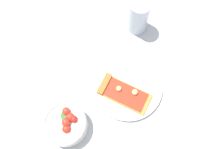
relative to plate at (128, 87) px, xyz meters
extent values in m
plane|color=#B2B7BC|center=(-0.02, 0.02, -0.01)|extent=(2.40, 2.40, 0.00)
cylinder|color=silver|center=(0.00, 0.00, 0.00)|extent=(0.22, 0.22, 0.01)
cube|color=gold|center=(-0.02, 0.02, 0.01)|extent=(0.17, 0.15, 0.01)
cube|color=#A36B2D|center=(0.04, 0.06, 0.02)|extent=(0.06, 0.07, 0.02)
cube|color=#B22D19|center=(-0.02, 0.02, 0.02)|extent=(0.14, 0.13, 0.00)
sphere|color=#F2D87F|center=(0.00, 0.03, 0.02)|extent=(0.02, 0.02, 0.02)
sphere|color=#F2D87F|center=(-0.03, -0.01, 0.02)|extent=(0.02, 0.02, 0.02)
cylinder|color=white|center=(-0.03, 0.22, 0.02)|extent=(0.13, 0.13, 0.05)
torus|color=white|center=(-0.03, 0.22, 0.05)|extent=(0.13, 0.13, 0.01)
sphere|color=red|center=(-0.05, 0.22, 0.05)|extent=(0.03, 0.03, 0.03)
sphere|color=red|center=(0.00, 0.20, 0.05)|extent=(0.02, 0.02, 0.02)
sphere|color=red|center=(-0.03, 0.19, 0.05)|extent=(0.02, 0.02, 0.02)
sphere|color=red|center=(-0.03, 0.22, 0.05)|extent=(0.02, 0.02, 0.02)
sphere|color=red|center=(-0.02, 0.20, 0.05)|extent=(0.02, 0.02, 0.02)
cylinder|color=#2D722D|center=(-0.01, 0.21, 0.05)|extent=(0.05, 0.05, 0.01)
cylinder|color=silver|center=(0.19, -0.13, 0.06)|extent=(0.07, 0.07, 0.13)
cylinder|color=black|center=(0.19, -0.13, 0.05)|extent=(0.06, 0.06, 0.10)
camera|label=1|loc=(-0.18, 0.14, 0.76)|focal=39.57mm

